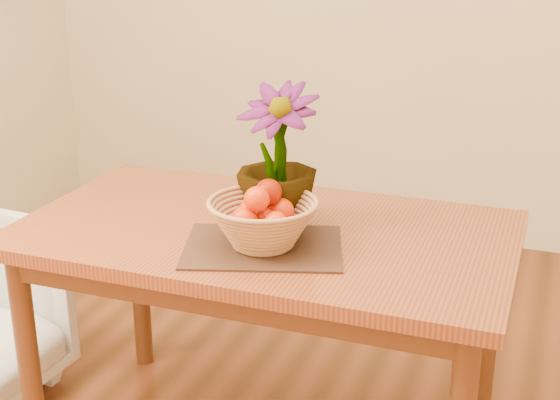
% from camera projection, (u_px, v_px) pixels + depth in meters
% --- Properties ---
extents(table, '(1.40, 0.80, 0.75)m').
position_uv_depth(table, '(265.00, 255.00, 2.25)').
color(table, brown).
rests_on(table, floor).
extents(placemat, '(0.49, 0.42, 0.01)m').
position_uv_depth(placemat, '(263.00, 247.00, 2.08)').
color(placemat, '#392015').
rests_on(placemat, table).
extents(wicker_basket, '(0.30, 0.30, 0.12)m').
position_uv_depth(wicker_basket, '(263.00, 225.00, 2.06)').
color(wicker_basket, tan).
rests_on(wicker_basket, placemat).
extents(orange_pile, '(0.16, 0.17, 0.13)m').
position_uv_depth(orange_pile, '(264.00, 207.00, 2.05)').
color(orange_pile, red).
rests_on(orange_pile, wicker_basket).
extents(potted_plant, '(0.25, 0.25, 0.41)m').
position_uv_depth(potted_plant, '(277.00, 158.00, 2.15)').
color(potted_plant, '#144212').
rests_on(potted_plant, table).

